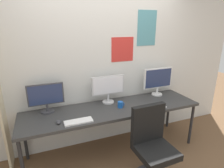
{
  "coord_description": "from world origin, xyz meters",
  "views": [
    {
      "loc": [
        -0.93,
        -1.7,
        1.91
      ],
      "look_at": [
        0.0,
        0.65,
        1.09
      ],
      "focal_mm": 29.8,
      "sensor_mm": 36.0,
      "label": 1
    }
  ],
  "objects_px": {
    "desk": "(113,111)",
    "monitor_center": "(108,87)",
    "keyboard_right": "(155,107)",
    "monitor_left": "(46,97)",
    "computer_mouse": "(58,122)",
    "coffee_mug": "(120,105)",
    "keyboard_left": "(79,121)",
    "monitor_right": "(158,80)",
    "office_chair": "(152,153)"
  },
  "relations": [
    {
      "from": "office_chair",
      "to": "monitor_right",
      "type": "relative_size",
      "value": 1.85
    },
    {
      "from": "desk",
      "to": "coffee_mug",
      "type": "height_order",
      "value": "coffee_mug"
    },
    {
      "from": "desk",
      "to": "monitor_left",
      "type": "relative_size",
      "value": 5.47
    },
    {
      "from": "desk",
      "to": "computer_mouse",
      "type": "relative_size",
      "value": 27.07
    },
    {
      "from": "monitor_left",
      "to": "monitor_center",
      "type": "height_order",
      "value": "monitor_center"
    },
    {
      "from": "office_chair",
      "to": "keyboard_right",
      "type": "xyz_separation_m",
      "value": [
        0.33,
        0.48,
        0.35
      ]
    },
    {
      "from": "keyboard_right",
      "to": "desk",
      "type": "bearing_deg",
      "value": 157.67
    },
    {
      "from": "desk",
      "to": "monitor_center",
      "type": "height_order",
      "value": "monitor_center"
    },
    {
      "from": "office_chair",
      "to": "computer_mouse",
      "type": "relative_size",
      "value": 10.31
    },
    {
      "from": "monitor_center",
      "to": "keyboard_right",
      "type": "xyz_separation_m",
      "value": [
        0.56,
        -0.44,
        -0.24
      ]
    },
    {
      "from": "monitor_right",
      "to": "coffee_mug",
      "type": "bearing_deg",
      "value": -163.28
    },
    {
      "from": "monitor_left",
      "to": "coffee_mug",
      "type": "height_order",
      "value": "monitor_left"
    },
    {
      "from": "desk",
      "to": "monitor_left",
      "type": "xyz_separation_m",
      "value": [
        -0.9,
        0.21,
        0.28
      ]
    },
    {
      "from": "monitor_left",
      "to": "keyboard_left",
      "type": "height_order",
      "value": "monitor_left"
    },
    {
      "from": "office_chair",
      "to": "keyboard_left",
      "type": "relative_size",
      "value": 2.82
    },
    {
      "from": "desk",
      "to": "monitor_center",
      "type": "relative_size",
      "value": 5.05
    },
    {
      "from": "office_chair",
      "to": "coffee_mug",
      "type": "height_order",
      "value": "office_chair"
    },
    {
      "from": "keyboard_left",
      "to": "office_chair",
      "type": "bearing_deg",
      "value": -31.46
    },
    {
      "from": "monitor_left",
      "to": "keyboard_right",
      "type": "relative_size",
      "value": 1.45
    },
    {
      "from": "monitor_left",
      "to": "monitor_center",
      "type": "relative_size",
      "value": 0.92
    },
    {
      "from": "keyboard_right",
      "to": "monitor_left",
      "type": "bearing_deg",
      "value": 163.15
    },
    {
      "from": "monitor_left",
      "to": "desk",
      "type": "bearing_deg",
      "value": -13.27
    },
    {
      "from": "computer_mouse",
      "to": "coffee_mug",
      "type": "height_order",
      "value": "coffee_mug"
    },
    {
      "from": "keyboard_right",
      "to": "computer_mouse",
      "type": "xyz_separation_m",
      "value": [
        -1.36,
        0.07,
        0.01
      ]
    },
    {
      "from": "monitor_right",
      "to": "keyboard_left",
      "type": "xyz_separation_m",
      "value": [
        -1.46,
        -0.44,
        -0.26
      ]
    },
    {
      "from": "monitor_right",
      "to": "computer_mouse",
      "type": "relative_size",
      "value": 5.58
    },
    {
      "from": "office_chair",
      "to": "monitor_center",
      "type": "relative_size",
      "value": 1.92
    },
    {
      "from": "keyboard_left",
      "to": "monitor_right",
      "type": "bearing_deg",
      "value": 16.85
    },
    {
      "from": "desk",
      "to": "coffee_mug",
      "type": "distance_m",
      "value": 0.14
    },
    {
      "from": "office_chair",
      "to": "computer_mouse",
      "type": "bearing_deg",
      "value": 151.67
    },
    {
      "from": "monitor_left",
      "to": "monitor_right",
      "type": "xyz_separation_m",
      "value": [
        1.8,
        0.0,
        0.04
      ]
    },
    {
      "from": "office_chair",
      "to": "keyboard_left",
      "type": "height_order",
      "value": "office_chair"
    },
    {
      "from": "monitor_left",
      "to": "monitor_center",
      "type": "distance_m",
      "value": 0.9
    },
    {
      "from": "office_chair",
      "to": "keyboard_right",
      "type": "relative_size",
      "value": 3.02
    },
    {
      "from": "monitor_right",
      "to": "coffee_mug",
      "type": "height_order",
      "value": "monitor_right"
    },
    {
      "from": "monitor_center",
      "to": "keyboard_right",
      "type": "height_order",
      "value": "monitor_center"
    },
    {
      "from": "monitor_center",
      "to": "computer_mouse",
      "type": "relative_size",
      "value": 5.36
    },
    {
      "from": "monitor_left",
      "to": "coffee_mug",
      "type": "relative_size",
      "value": 4.48
    },
    {
      "from": "keyboard_right",
      "to": "computer_mouse",
      "type": "relative_size",
      "value": 3.41
    },
    {
      "from": "monitor_center",
      "to": "keyboard_left",
      "type": "xyz_separation_m",
      "value": [
        -0.56,
        -0.44,
        -0.24
      ]
    },
    {
      "from": "keyboard_right",
      "to": "keyboard_left",
      "type": "bearing_deg",
      "value": 180.0
    },
    {
      "from": "monitor_left",
      "to": "keyboard_left",
      "type": "bearing_deg",
      "value": -52.45
    },
    {
      "from": "coffee_mug",
      "to": "monitor_right",
      "type": "bearing_deg",
      "value": 16.72
    },
    {
      "from": "keyboard_left",
      "to": "coffee_mug",
      "type": "distance_m",
      "value": 0.69
    },
    {
      "from": "keyboard_left",
      "to": "coffee_mug",
      "type": "xyz_separation_m",
      "value": [
        0.66,
        0.2,
        0.04
      ]
    },
    {
      "from": "monitor_right",
      "to": "monitor_left",
      "type": "bearing_deg",
      "value": -180.0
    },
    {
      "from": "monitor_left",
      "to": "keyboard_right",
      "type": "xyz_separation_m",
      "value": [
        1.46,
        -0.44,
        -0.22
      ]
    },
    {
      "from": "keyboard_left",
      "to": "coffee_mug",
      "type": "height_order",
      "value": "coffee_mug"
    },
    {
      "from": "office_chair",
      "to": "monitor_center",
      "type": "xyz_separation_m",
      "value": [
        -0.23,
        0.92,
        0.59
      ]
    },
    {
      "from": "monitor_center",
      "to": "monitor_left",
      "type": "bearing_deg",
      "value": -180.0
    }
  ]
}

